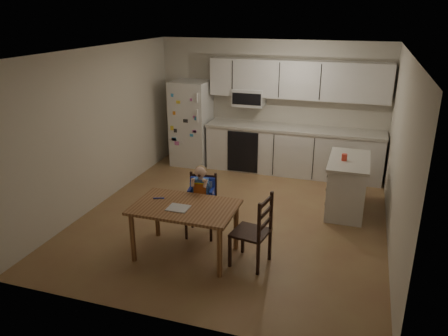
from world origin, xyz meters
name	(u,v)px	position (x,y,z in m)	size (l,w,h in m)	color
room	(243,131)	(0.00, 0.48, 1.25)	(4.52, 5.01, 2.51)	#8A5C3E
refrigerator	(191,123)	(-1.55, 2.15, 0.85)	(0.72, 0.70, 1.70)	silver
kitchen_run	(293,129)	(0.50, 2.24, 0.88)	(3.37, 0.62, 2.15)	silver
kitchen_island	(347,185)	(1.62, 0.78, 0.43)	(0.61, 1.16, 0.86)	silver
red_cup	(344,157)	(1.54, 0.71, 0.91)	(0.08, 0.08, 0.10)	red
dining_table	(185,213)	(-0.28, -1.24, 0.60)	(1.31, 0.84, 0.70)	brown
napkin	(178,208)	(-0.33, -1.33, 0.70)	(0.26, 0.23, 0.01)	silver
toddler_spoon	(158,198)	(-0.70, -1.15, 0.71)	(0.02, 0.02, 0.12)	#2135B4
chair_booster	(202,193)	(-0.28, -0.63, 0.62)	(0.44, 0.44, 1.03)	black
chair_side	(258,227)	(0.67, -1.21, 0.54)	(0.48, 0.48, 0.95)	black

